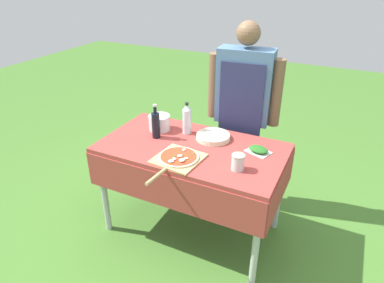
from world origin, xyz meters
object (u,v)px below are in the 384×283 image
object	(u,v)px
person_cook	(243,104)
sauce_jar	(238,163)
mixing_tub	(160,123)
plate_stack	(213,137)
pizza_on_peel	(178,158)
herb_container	(258,150)
prep_table	(192,157)
water_bottle	(187,119)
oil_bottle	(156,125)

from	to	relation	value
person_cook	sauce_jar	world-z (taller)	person_cook
mixing_tub	plate_stack	size ratio (longest dim) A/B	0.65
pizza_on_peel	herb_container	xyz separation A→B (m)	(0.48, 0.36, 0.01)
plate_stack	prep_table	bearing A→B (deg)	-118.24
mixing_tub	sauce_jar	size ratio (longest dim) A/B	1.57
pizza_on_peel	person_cook	bearing A→B (deg)	80.77
prep_table	plate_stack	world-z (taller)	plate_stack
mixing_tub	plate_stack	xyz separation A→B (m)	(0.47, 0.04, -0.04)
person_cook	water_bottle	distance (m)	0.52
sauce_jar	prep_table	bearing A→B (deg)	159.25
person_cook	herb_container	world-z (taller)	person_cook
prep_table	pizza_on_peel	xyz separation A→B (m)	(0.00, -0.23, 0.12)
pizza_on_peel	sauce_jar	distance (m)	0.43
person_cook	plate_stack	bearing A→B (deg)	69.25
person_cook	oil_bottle	bearing A→B (deg)	41.55
oil_bottle	herb_container	size ratio (longest dim) A/B	1.38
herb_container	plate_stack	world-z (taller)	herb_container
person_cook	plate_stack	xyz separation A→B (m)	(-0.11, -0.39, -0.16)
herb_container	plate_stack	size ratio (longest dim) A/B	0.75
prep_table	mixing_tub	bearing A→B (deg)	158.75
plate_stack	sauce_jar	distance (m)	0.48
water_bottle	sauce_jar	xyz separation A→B (m)	(0.56, -0.35, -0.08)
oil_bottle	water_bottle	distance (m)	0.26
mixing_tub	herb_container	bearing A→B (deg)	-0.90
oil_bottle	pizza_on_peel	bearing A→B (deg)	-36.60
mixing_tub	person_cook	bearing A→B (deg)	36.26
prep_table	pizza_on_peel	size ratio (longest dim) A/B	2.59
prep_table	mixing_tub	xyz separation A→B (m)	(-0.37, 0.15, 0.16)
prep_table	person_cook	world-z (taller)	person_cook
prep_table	herb_container	size ratio (longest dim) A/B	6.95
plate_stack	sauce_jar	bearing A→B (deg)	-46.60
water_bottle	plate_stack	world-z (taller)	water_bottle
mixing_tub	sauce_jar	bearing A→B (deg)	-20.98
mixing_tub	water_bottle	bearing A→B (deg)	10.35
herb_container	sauce_jar	xyz separation A→B (m)	(-0.06, -0.29, 0.03)
prep_table	water_bottle	size ratio (longest dim) A/B	5.33
water_bottle	plate_stack	xyz separation A→B (m)	(0.24, -0.00, -0.11)
water_bottle	sauce_jar	world-z (taller)	water_bottle
prep_table	mixing_tub	distance (m)	0.43
mixing_tub	oil_bottle	bearing A→B (deg)	-69.90
oil_bottle	sauce_jar	xyz separation A→B (m)	(0.75, -0.17, -0.06)
pizza_on_peel	mixing_tub	distance (m)	0.53
water_bottle	person_cook	bearing A→B (deg)	47.98
water_bottle	herb_container	world-z (taller)	water_bottle
pizza_on_peel	oil_bottle	size ratio (longest dim) A/B	1.94
prep_table	mixing_tub	size ratio (longest dim) A/B	8.02
person_cook	pizza_on_peel	size ratio (longest dim) A/B	3.04
prep_table	mixing_tub	world-z (taller)	mixing_tub
person_cook	mixing_tub	size ratio (longest dim) A/B	9.40
herb_container	plate_stack	xyz separation A→B (m)	(-0.39, 0.05, -0.00)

